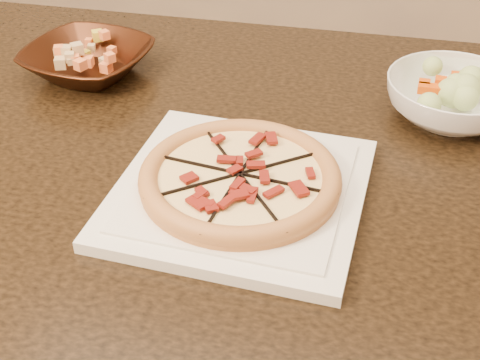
{
  "coord_description": "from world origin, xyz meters",
  "views": [
    {
      "loc": [
        0.24,
        -0.65,
        1.32
      ],
      "look_at": [
        0.05,
        0.06,
        0.78
      ],
      "focal_mm": 50.0,
      "sensor_mm": 36.0,
      "label": 1
    }
  ],
  "objects": [
    {
      "name": "bronze_bowl",
      "position": [
        -0.31,
        0.35,
        0.78
      ],
      "size": [
        0.25,
        0.25,
        0.05
      ],
      "primitive_type": "imported",
      "rotation": [
        0.0,
        0.0,
        -0.15
      ],
      "color": "#3B1D10",
      "rests_on": "dining_table"
    },
    {
      "name": "plate",
      "position": [
        0.05,
        0.06,
        0.76
      ],
      "size": [
        0.34,
        0.34,
        0.02
      ],
      "color": "silver",
      "rests_on": "dining_table"
    },
    {
      "name": "salad",
      "position": [
        0.33,
        0.36,
        0.84
      ],
      "size": [
        0.1,
        0.11,
        0.04
      ],
      "color": "#BDCB82",
      "rests_on": "salad_bowl"
    },
    {
      "name": "salad_bowl",
      "position": [
        0.33,
        0.36,
        0.78
      ],
      "size": [
        0.29,
        0.29,
        0.07
      ],
      "primitive_type": "imported",
      "rotation": [
        0.0,
        0.0,
        0.39
      ],
      "color": "white",
      "rests_on": "dining_table"
    },
    {
      "name": "mixed_dish",
      "position": [
        -0.31,
        0.35,
        0.82
      ],
      "size": [
        0.11,
        0.11,
        0.03
      ],
      "color": "tan",
      "rests_on": "bronze_bowl"
    },
    {
      "name": "dining_table",
      "position": [
        -0.06,
        0.18,
        0.65
      ],
      "size": [
        1.49,
        1.0,
        0.75
      ],
      "color": "#2F1F0F",
      "rests_on": "floor"
    },
    {
      "name": "pizza",
      "position": [
        0.05,
        0.06,
        0.78
      ],
      "size": [
        0.28,
        0.28,
        0.03
      ],
      "color": "#C88B44",
      "rests_on": "plate"
    }
  ]
}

